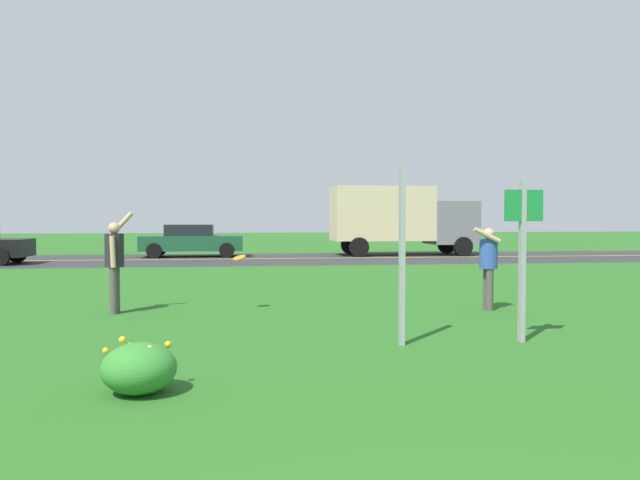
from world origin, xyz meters
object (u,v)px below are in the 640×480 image
(sign_post_by_roadside, at_px, (523,244))
(box_truck_gray, at_px, (400,217))
(person_thrower_dark_shirt, at_px, (115,259))
(frisbee_orange, at_px, (239,258))
(car_dark_green_center_left, at_px, (191,240))
(sign_post_near_path, at_px, (402,256))
(person_catcher_blue_shirt, at_px, (488,261))

(sign_post_by_roadside, xyz_separation_m, box_truck_gray, (3.65, 20.18, 0.42))
(person_thrower_dark_shirt, bearing_deg, frisbee_orange, 1.56)
(car_dark_green_center_left, bearing_deg, person_thrower_dark_shirt, -90.72)
(sign_post_near_path, distance_m, person_catcher_blue_shirt, 3.89)
(sign_post_by_roadside, bearing_deg, person_catcher_blue_shirt, 75.81)
(frisbee_orange, bearing_deg, person_catcher_blue_shirt, -6.72)
(sign_post_near_path, height_order, sign_post_by_roadside, sign_post_near_path)
(person_catcher_blue_shirt, bearing_deg, car_dark_green_center_left, 111.38)
(sign_post_near_path, bearing_deg, frisbee_orange, 121.89)
(person_thrower_dark_shirt, bearing_deg, person_catcher_blue_shirt, -4.04)
(frisbee_orange, bearing_deg, car_dark_green_center_left, 97.02)
(car_dark_green_center_left, relative_size, box_truck_gray, 0.67)
(person_thrower_dark_shirt, relative_size, car_dark_green_center_left, 0.41)
(car_dark_green_center_left, bearing_deg, box_truck_gray, -0.00)
(car_dark_green_center_left, bearing_deg, sign_post_by_roadside, -73.52)
(person_catcher_blue_shirt, height_order, box_truck_gray, box_truck_gray)
(sign_post_near_path, xyz_separation_m, car_dark_green_center_left, (-4.24, 20.15, -0.48))
(car_dark_green_center_left, height_order, box_truck_gray, box_truck_gray)
(sign_post_by_roadside, bearing_deg, box_truck_gray, 79.73)
(sign_post_near_path, relative_size, car_dark_green_center_left, 0.54)
(sign_post_by_roadside, relative_size, person_catcher_blue_shirt, 1.44)
(person_thrower_dark_shirt, distance_m, car_dark_green_center_left, 16.69)
(box_truck_gray, bearing_deg, person_catcher_blue_shirt, -99.57)
(person_thrower_dark_shirt, bearing_deg, car_dark_green_center_left, 89.28)
(sign_post_by_roadside, relative_size, car_dark_green_center_left, 0.50)
(sign_post_by_roadside, distance_m, person_catcher_blue_shirt, 3.12)
(sign_post_by_roadside, relative_size, box_truck_gray, 0.34)
(sign_post_near_path, relative_size, box_truck_gray, 0.36)
(sign_post_by_roadside, bearing_deg, sign_post_near_path, 179.21)
(sign_post_near_path, height_order, person_catcher_blue_shirt, sign_post_near_path)
(sign_post_by_roadside, distance_m, car_dark_green_center_left, 21.05)
(sign_post_near_path, xyz_separation_m, person_catcher_blue_shirt, (2.49, 2.97, -0.29))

